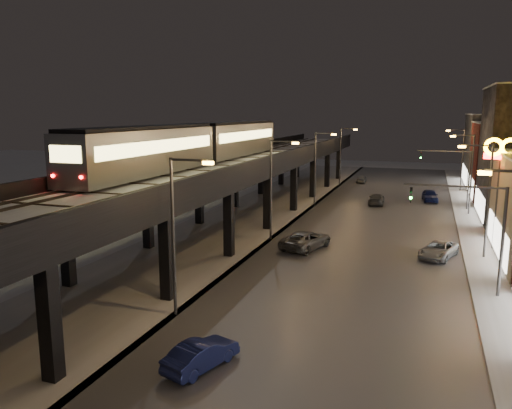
% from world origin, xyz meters
% --- Properties ---
extents(road_surface, '(17.00, 120.00, 0.06)m').
position_xyz_m(road_surface, '(7.50, 35.00, 0.03)').
color(road_surface, '#46474D').
rests_on(road_surface, ground).
extents(sidewalk_right, '(4.00, 120.00, 0.14)m').
position_xyz_m(sidewalk_right, '(17.50, 35.00, 0.07)').
color(sidewalk_right, '#9FA1A8').
rests_on(sidewalk_right, ground).
extents(under_viaduct_pavement, '(11.00, 120.00, 0.06)m').
position_xyz_m(under_viaduct_pavement, '(-6.00, 35.00, 0.03)').
color(under_viaduct_pavement, '#9FA1A8').
rests_on(under_viaduct_pavement, ground).
extents(elevated_viaduct, '(9.00, 100.00, 6.30)m').
position_xyz_m(elevated_viaduct, '(-6.00, 31.84, 5.62)').
color(elevated_viaduct, black).
rests_on(elevated_viaduct, ground).
extents(viaduct_trackbed, '(8.40, 100.00, 0.32)m').
position_xyz_m(viaduct_trackbed, '(-6.01, 31.97, 6.39)').
color(viaduct_trackbed, '#B2B7C1').
rests_on(viaduct_trackbed, elevated_viaduct).
extents(viaduct_parapet_streetside, '(0.30, 100.00, 1.10)m').
position_xyz_m(viaduct_parapet_streetside, '(-1.65, 32.00, 6.85)').
color(viaduct_parapet_streetside, black).
rests_on(viaduct_parapet_streetside, elevated_viaduct).
extents(viaduct_parapet_far, '(0.30, 100.00, 1.10)m').
position_xyz_m(viaduct_parapet_far, '(-10.35, 32.00, 6.85)').
color(viaduct_parapet_far, black).
rests_on(viaduct_parapet_far, elevated_viaduct).
extents(building_f, '(12.20, 16.20, 11.16)m').
position_xyz_m(building_f, '(23.99, 76.00, 5.58)').
color(building_f, '#373739').
rests_on(building_f, ground).
extents(streetlight_left_1, '(2.57, 0.28, 9.00)m').
position_xyz_m(streetlight_left_1, '(-0.43, 13.00, 5.24)').
color(streetlight_left_1, '#38383A').
rests_on(streetlight_left_1, ground).
extents(streetlight_left_2, '(2.57, 0.28, 9.00)m').
position_xyz_m(streetlight_left_2, '(-0.43, 31.00, 5.24)').
color(streetlight_left_2, '#38383A').
rests_on(streetlight_left_2, ground).
extents(streetlight_right_2, '(2.56, 0.28, 9.00)m').
position_xyz_m(streetlight_right_2, '(16.73, 31.00, 5.24)').
color(streetlight_right_2, '#38383A').
rests_on(streetlight_right_2, ground).
extents(streetlight_left_3, '(2.57, 0.28, 9.00)m').
position_xyz_m(streetlight_left_3, '(-0.43, 49.00, 5.24)').
color(streetlight_left_3, '#38383A').
rests_on(streetlight_left_3, ground).
extents(streetlight_right_3, '(2.56, 0.28, 9.00)m').
position_xyz_m(streetlight_right_3, '(16.73, 49.00, 5.24)').
color(streetlight_right_3, '#38383A').
rests_on(streetlight_right_3, ground).
extents(streetlight_left_4, '(2.57, 0.28, 9.00)m').
position_xyz_m(streetlight_left_4, '(-0.43, 67.00, 5.24)').
color(streetlight_left_4, '#38383A').
rests_on(streetlight_left_4, ground).
extents(streetlight_right_4, '(2.56, 0.28, 9.00)m').
position_xyz_m(streetlight_right_4, '(16.73, 67.00, 5.24)').
color(streetlight_right_4, '#38383A').
rests_on(streetlight_right_4, ground).
extents(traffic_light_rig_a, '(6.10, 0.34, 7.00)m').
position_xyz_m(traffic_light_rig_a, '(15.84, 22.00, 4.50)').
color(traffic_light_rig_a, '#38383A').
rests_on(traffic_light_rig_a, ground).
extents(traffic_light_rig_b, '(6.10, 0.34, 7.00)m').
position_xyz_m(traffic_light_rig_b, '(15.84, 52.00, 4.50)').
color(traffic_light_rig_b, '#38383A').
rests_on(traffic_light_rig_b, ground).
extents(subway_train, '(3.13, 37.93, 3.75)m').
position_xyz_m(subway_train, '(-8.50, 32.92, 8.48)').
color(subway_train, gray).
rests_on(subway_train, viaduct_trackbed).
extents(car_near_white, '(2.49, 4.12, 1.28)m').
position_xyz_m(car_near_white, '(3.31, 7.97, 0.64)').
color(car_near_white, '#141C50').
rests_on(car_near_white, ground).
extents(car_mid_silver, '(3.99, 5.96, 1.52)m').
position_xyz_m(car_mid_silver, '(3.04, 29.11, 0.76)').
color(car_mid_silver, '#48494A').
rests_on(car_mid_silver, ground).
extents(car_mid_dark, '(2.01, 4.56, 1.30)m').
position_xyz_m(car_mid_dark, '(6.52, 52.07, 0.65)').
color(car_mid_dark, '#37383B').
rests_on(car_mid_dark, ground).
extents(car_far_white, '(1.62, 3.69, 1.24)m').
position_xyz_m(car_far_white, '(2.15, 71.34, 0.62)').
color(car_far_white, slate).
rests_on(car_far_white, ground).
extents(car_onc_dark, '(3.45, 5.01, 1.27)m').
position_xyz_m(car_onc_dark, '(13.57, 29.87, 0.64)').
color(car_onc_dark, slate).
rests_on(car_onc_dark, ground).
extents(car_onc_red, '(2.27, 4.58, 1.50)m').
position_xyz_m(car_onc_red, '(12.83, 56.61, 0.75)').
color(car_onc_red, '#10184D').
rests_on(car_onc_red, ground).
extents(sign_mcdonalds, '(2.79, 0.67, 9.36)m').
position_xyz_m(sign_mcdonalds, '(18.00, 34.17, 7.52)').
color(sign_mcdonalds, '#38383A').
rests_on(sign_mcdonalds, ground).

